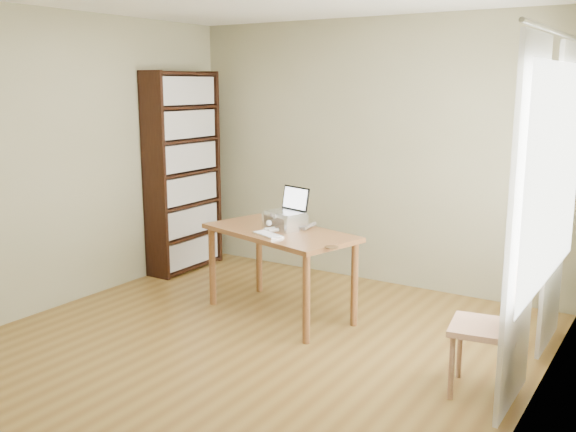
{
  "coord_description": "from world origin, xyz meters",
  "views": [
    {
      "loc": [
        2.71,
        -3.54,
        1.97
      ],
      "look_at": [
        -0.1,
        0.88,
        0.89
      ],
      "focal_mm": 40.0,
      "sensor_mm": 36.0,
      "label": 1
    }
  ],
  "objects_px": {
    "chair": "(497,321)",
    "cat": "(289,220)",
    "desk": "(280,242)",
    "laptop": "(288,206)",
    "keyboard": "(268,235)",
    "bookshelf": "(183,172)"
  },
  "relations": [
    {
      "from": "desk",
      "to": "laptop",
      "type": "distance_m",
      "value": 0.32
    },
    {
      "from": "bookshelf",
      "to": "desk",
      "type": "bearing_deg",
      "value": -21.57
    },
    {
      "from": "keyboard",
      "to": "cat",
      "type": "height_order",
      "value": "cat"
    },
    {
      "from": "desk",
      "to": "cat",
      "type": "distance_m",
      "value": 0.21
    },
    {
      "from": "keyboard",
      "to": "bookshelf",
      "type": "bearing_deg",
      "value": 174.1
    },
    {
      "from": "cat",
      "to": "chair",
      "type": "distance_m",
      "value": 2.06
    },
    {
      "from": "laptop",
      "to": "desk",
      "type": "bearing_deg",
      "value": -74.82
    },
    {
      "from": "desk",
      "to": "chair",
      "type": "bearing_deg",
      "value": 0.55
    },
    {
      "from": "bookshelf",
      "to": "chair",
      "type": "relative_size",
      "value": 2.25
    },
    {
      "from": "desk",
      "to": "cat",
      "type": "xyz_separation_m",
      "value": [
        0.03,
        0.11,
        0.17
      ]
    },
    {
      "from": "bookshelf",
      "to": "laptop",
      "type": "distance_m",
      "value": 1.73
    },
    {
      "from": "bookshelf",
      "to": "keyboard",
      "type": "height_order",
      "value": "bookshelf"
    },
    {
      "from": "bookshelf",
      "to": "keyboard",
      "type": "relative_size",
      "value": 6.67
    },
    {
      "from": "chair",
      "to": "laptop",
      "type": "bearing_deg",
      "value": 152.88
    },
    {
      "from": "bookshelf",
      "to": "cat",
      "type": "relative_size",
      "value": 4.26
    },
    {
      "from": "laptop",
      "to": "keyboard",
      "type": "xyz_separation_m",
      "value": [
        0.02,
        -0.35,
        -0.18
      ]
    },
    {
      "from": "keyboard",
      "to": "laptop",
      "type": "bearing_deg",
      "value": 115.53
    },
    {
      "from": "chair",
      "to": "cat",
      "type": "bearing_deg",
      "value": 153.27
    },
    {
      "from": "bookshelf",
      "to": "chair",
      "type": "height_order",
      "value": "bookshelf"
    },
    {
      "from": "bookshelf",
      "to": "cat",
      "type": "height_order",
      "value": "bookshelf"
    },
    {
      "from": "laptop",
      "to": "keyboard",
      "type": "height_order",
      "value": "laptop"
    },
    {
      "from": "bookshelf",
      "to": "laptop",
      "type": "bearing_deg",
      "value": -17.42
    }
  ]
}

